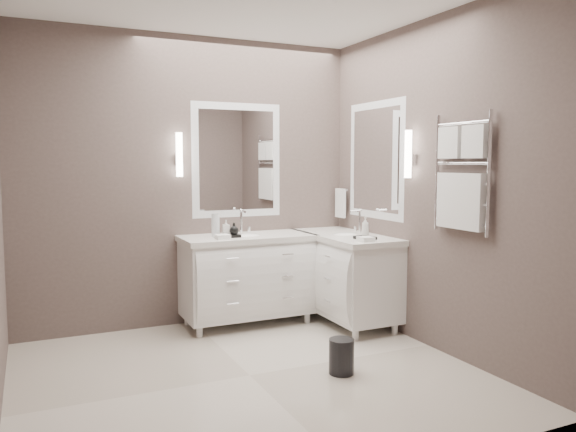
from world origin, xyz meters
name	(u,v)px	position (x,y,z in m)	size (l,w,h in m)	color
floor	(250,376)	(0.00, 0.00, -0.01)	(3.20, 3.00, 0.01)	beige
wall_back	(191,182)	(0.00, 1.50, 1.35)	(3.20, 0.01, 2.70)	#524541
wall_front	(366,202)	(0.00, -1.50, 1.35)	(3.20, 0.01, 2.70)	#524541
wall_right	(432,184)	(1.60, 0.00, 1.35)	(0.01, 3.00, 2.70)	#524541
vanity_back	(247,273)	(0.45, 1.23, 0.49)	(1.24, 0.59, 0.97)	white
vanity_right	(345,272)	(1.33, 0.90, 0.49)	(0.59, 1.24, 0.97)	white
mirror_back	(237,160)	(0.45, 1.49, 1.55)	(0.90, 0.02, 1.10)	white
mirror_right	(376,160)	(1.59, 0.80, 1.55)	(0.02, 0.90, 1.10)	white
sconce_back	(179,155)	(-0.13, 1.43, 1.59)	(0.06, 0.06, 0.40)	white
sconce_right	(408,155)	(1.53, 0.22, 1.59)	(0.06, 0.06, 0.40)	white
towel_bar_corner	(340,202)	(1.54, 1.36, 1.12)	(0.03, 0.22, 0.30)	white
towel_ladder	(461,181)	(1.55, -0.40, 1.39)	(0.06, 0.58, 0.90)	white
waste_bin	(341,356)	(0.62, -0.25, 0.13)	(0.18, 0.18, 0.26)	black
amenity_tray_back	(230,236)	(0.26, 1.16, 0.86)	(0.18, 0.13, 0.03)	black
amenity_tray_right	(365,238)	(1.30, 0.52, 0.86)	(0.13, 0.17, 0.03)	black
water_bottle	(216,225)	(0.15, 1.25, 0.95)	(0.07, 0.07, 0.21)	silver
soap_bottle_a	(226,227)	(0.23, 1.18, 0.94)	(0.06, 0.06, 0.13)	white
soap_bottle_b	(234,229)	(0.29, 1.13, 0.93)	(0.08, 0.08, 0.11)	black
soap_bottle_c	(365,227)	(1.30, 0.52, 0.96)	(0.07, 0.07, 0.17)	white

